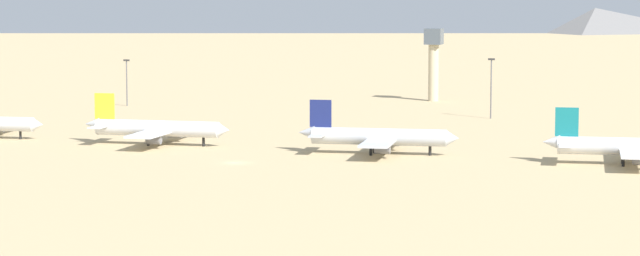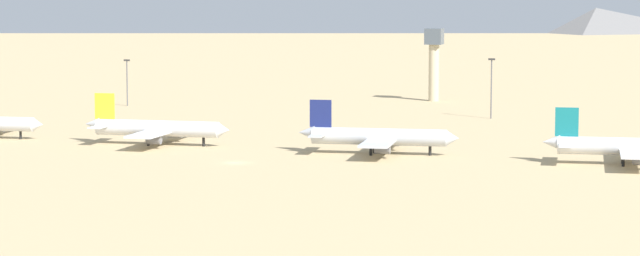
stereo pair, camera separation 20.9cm
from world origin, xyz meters
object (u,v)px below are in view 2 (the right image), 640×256
Objects in this scene: parked_jet_navy_3 at (377,137)px; control_tower at (434,57)px; parked_jet_yellow_2 at (156,128)px; parked_jet_teal_4 at (628,147)px; light_pole_mid at (491,84)px; light_pole_west at (127,79)px.

control_tower is (-16.01, 131.08, 9.81)m from parked_jet_navy_3.
parked_jet_yellow_2 reaches higher than parked_jet_teal_4.
light_pole_mid is (61.41, 80.71, 5.57)m from parked_jet_yellow_2.
parked_jet_yellow_2 is 103.05m from parked_jet_teal_4.
parked_jet_navy_3 is 2.49× the size of light_pole_west.
parked_jet_yellow_2 is 99.07m from light_pole_west.
control_tower is at bearing 71.86° from parked_jet_yellow_2.
light_pole_west is (-83.19, -42.97, -5.45)m from control_tower.
light_pole_west is at bearing 143.56° from parked_jet_teal_4.
parked_jet_navy_3 is at bearing -4.60° from parked_jet_yellow_2.
light_pole_mid is at bearing 77.19° from parked_jet_navy_3.
parked_jet_yellow_2 is 2.13× the size of light_pole_mid.
light_pole_west is (-99.19, 88.11, 4.35)m from parked_jet_navy_3.
parked_jet_yellow_2 is 1.53× the size of control_tower.
light_pole_mid is (-41.58, 84.21, 5.60)m from parked_jet_teal_4.
parked_jet_yellow_2 is at bearing 172.53° from parked_jet_navy_3.
control_tower is (-67.72, 133.08, 9.83)m from parked_jet_teal_4.
parked_jet_navy_3 is 132.75m from light_pole_west.
control_tower is 55.58m from light_pole_mid.
parked_jet_navy_3 is (51.28, -1.51, -0.01)m from parked_jet_yellow_2.
control_tower is at bearing 111.37° from parked_jet_teal_4.
control_tower reaches higher than parked_jet_teal_4.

